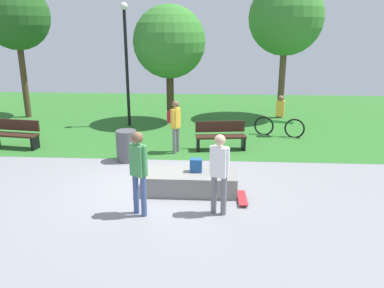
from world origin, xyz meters
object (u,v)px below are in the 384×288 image
park_bench_by_oak (221,135)px  tree_broad_elm (16,17)px  concrete_ledge (191,182)px  trash_bin (127,146)px  park_bench_center_lawn (15,133)px  skateboard_by_ledge (242,198)px  backpack_on_ledge (196,165)px  lamp_post (126,54)px  pedestrian_with_backpack (175,122)px  tree_slender_maple (286,18)px  tree_young_birch (169,42)px  cyclist_on_bicycle (280,119)px  skater_performing_trick (219,168)px  skater_watching (139,167)px

park_bench_by_oak → tree_broad_elm: tree_broad_elm is taller
concrete_ledge → trash_bin: trash_bin is taller
park_bench_center_lawn → skateboard_by_ledge: bearing=-27.0°
backpack_on_ledge → trash_bin: 2.96m
backpack_on_ledge → park_bench_center_lawn: 6.85m
tree_broad_elm → trash_bin: tree_broad_elm is taller
park_bench_by_oak → lamp_post: bearing=140.8°
pedestrian_with_backpack → tree_slender_maple: bearing=52.0°
skateboard_by_ledge → tree_young_birch: bearing=108.5°
concrete_ledge → tree_young_birch: (-1.30, 7.00, 3.00)m
park_bench_center_lawn → tree_slender_maple: 11.20m
skateboard_by_ledge → park_bench_by_oak: size_ratio=0.49×
tree_slender_maple → trash_bin: tree_slender_maple is taller
tree_slender_maple → trash_bin: size_ratio=6.15×
park_bench_center_lawn → trash_bin: trash_bin is taller
trash_bin → pedestrian_with_backpack: (1.35, 0.89, 0.54)m
lamp_post → trash_bin: lamp_post is taller
backpack_on_ledge → tree_broad_elm: 11.45m
tree_slender_maple → lamp_post: (-6.26, -1.81, -1.34)m
backpack_on_ledge → cyclist_on_bicycle: size_ratio=0.18×
skater_performing_trick → concrete_ledge: bearing=120.5°
backpack_on_ledge → pedestrian_with_backpack: (-0.80, 2.92, 0.36)m
backpack_on_ledge → cyclist_on_bicycle: bearing=-116.5°
skater_watching → cyclist_on_bicycle: skater_watching is taller
cyclist_on_bicycle → tree_slender_maple: bearing=80.7°
park_bench_center_lawn → tree_young_birch: bearing=39.0°
backpack_on_ledge → pedestrian_with_backpack: 3.05m
backpack_on_ledge → park_bench_by_oak: bearing=-98.5°
skater_performing_trick → skateboard_by_ledge: size_ratio=2.16×
concrete_ledge → skateboard_by_ledge: size_ratio=2.69×
park_bench_center_lawn → cyclist_on_bicycle: size_ratio=0.94×
concrete_ledge → tree_broad_elm: 11.56m
backpack_on_ledge → tree_young_birch: tree_young_birch is taller
skater_performing_trick → park_bench_center_lawn: 7.93m
park_bench_center_lawn → pedestrian_with_backpack: 5.32m
concrete_ledge → skater_watching: (-1.00, -1.25, 0.83)m
trash_bin → pedestrian_with_backpack: pedestrian_with_backpack is taller
skater_performing_trick → tree_broad_elm: 12.52m
tree_young_birch → park_bench_by_oak: bearing=-60.4°
concrete_ledge → tree_slender_maple: (3.36, 8.19, 3.92)m
lamp_post → cyclist_on_bicycle: lamp_post is taller
trash_bin → lamp_post: bearing=101.5°
tree_slender_maple → lamp_post: bearing=-163.9°
trash_bin → backpack_on_ledge: bearing=-43.4°
skater_performing_trick → skater_watching: 1.66m
tree_broad_elm → pedestrian_with_backpack: 9.01m
tree_slender_maple → pedestrian_with_backpack: (-4.05, -5.18, -3.16)m
park_bench_by_oak → tree_broad_elm: (-8.44, 4.23, 3.73)m
skateboard_by_ledge → cyclist_on_bicycle: cyclist_on_bicycle is taller
skater_watching → park_bench_by_oak: skater_watching is taller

